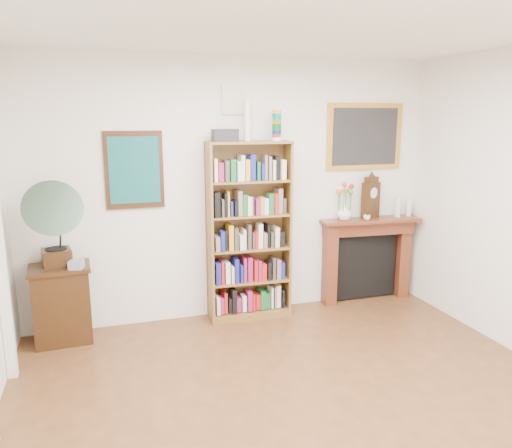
{
  "coord_description": "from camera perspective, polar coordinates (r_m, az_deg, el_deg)",
  "views": [
    {
      "loc": [
        -1.4,
        -2.68,
        2.19
      ],
      "look_at": [
        -0.04,
        1.6,
        1.21
      ],
      "focal_mm": 35.0,
      "sensor_mm": 36.0,
      "label": 1
    }
  ],
  "objects": [
    {
      "name": "cd_stack",
      "position": [
        5.02,
        -19.85,
        -4.38
      ],
      "size": [
        0.15,
        0.15,
        0.08
      ],
      "primitive_type": "cube",
      "rotation": [
        0.0,
        0.0,
        -0.34
      ],
      "color": "#B4B4C0",
      "rests_on": "side_cabinet"
    },
    {
      "name": "small_picture",
      "position": [
        5.35,
        -2.51,
        14.02
      ],
      "size": [
        0.26,
        0.04,
        0.3
      ],
      "color": "white",
      "rests_on": "back_wall"
    },
    {
      "name": "gilt_painting",
      "position": [
        5.95,
        12.31,
        9.73
      ],
      "size": [
        0.95,
        0.04,
        0.75
      ],
      "color": "gold",
      "rests_on": "back_wall"
    },
    {
      "name": "side_cabinet",
      "position": [
        5.29,
        -21.27,
        -8.51
      ],
      "size": [
        0.59,
        0.44,
        0.77
      ],
      "primitive_type": "cube",
      "rotation": [
        0.0,
        0.0,
        0.05
      ],
      "color": "black",
      "rests_on": "floor"
    },
    {
      "name": "flower_vase",
      "position": [
        5.83,
        10.06,
        1.31
      ],
      "size": [
        0.21,
        0.21,
        0.17
      ],
      "primitive_type": "imported",
      "rotation": [
        0.0,
        0.0,
        0.26
      ],
      "color": "white",
      "rests_on": "fireplace"
    },
    {
      "name": "gramophone",
      "position": [
        4.95,
        -22.28,
        0.49
      ],
      "size": [
        0.62,
        0.73,
        0.85
      ],
      "rotation": [
        0.0,
        0.0,
        0.17
      ],
      "color": "black",
      "rests_on": "side_cabinet"
    },
    {
      "name": "room",
      "position": [
        3.12,
        9.67,
        -2.51
      ],
      "size": [
        4.51,
        5.01,
        2.81
      ],
      "color": "#4C3117",
      "rests_on": "ground"
    },
    {
      "name": "bottle_left",
      "position": [
        6.14,
        15.91,
        1.89
      ],
      "size": [
        0.07,
        0.07,
        0.24
      ],
      "primitive_type": "cylinder",
      "color": "silver",
      "rests_on": "fireplace"
    },
    {
      "name": "fireplace",
      "position": [
        6.12,
        12.48,
        -3.19
      ],
      "size": [
        1.21,
        0.38,
        1.01
      ],
      "rotation": [
        0.0,
        0.0,
        -0.08
      ],
      "color": "#511C13",
      "rests_on": "floor"
    },
    {
      "name": "bottle_right",
      "position": [
        6.24,
        17.08,
        1.79
      ],
      "size": [
        0.06,
        0.06,
        0.2
      ],
      "primitive_type": "cylinder",
      "color": "silver",
      "rests_on": "fireplace"
    },
    {
      "name": "teacup",
      "position": [
        5.89,
        12.56,
        0.75
      ],
      "size": [
        0.09,
        0.09,
        0.06
      ],
      "primitive_type": "imported",
      "rotation": [
        0.0,
        0.0,
        0.18
      ],
      "color": "silver",
      "rests_on": "fireplace"
    },
    {
      "name": "mantel_clock",
      "position": [
        5.98,
        12.98,
        2.9
      ],
      "size": [
        0.24,
        0.19,
        0.49
      ],
      "rotation": [
        0.0,
        0.0,
        0.41
      ],
      "color": "black",
      "rests_on": "fireplace"
    },
    {
      "name": "bookshelf",
      "position": [
        5.34,
        -0.76,
        0.31
      ],
      "size": [
        0.9,
        0.36,
        2.22
      ],
      "rotation": [
        0.0,
        0.0,
        -0.05
      ],
      "color": "brown",
      "rests_on": "floor"
    },
    {
      "name": "teal_poster",
      "position": [
        5.2,
        -13.74,
        6.01
      ],
      "size": [
        0.58,
        0.04,
        0.78
      ],
      "color": "black",
      "rests_on": "back_wall"
    }
  ]
}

